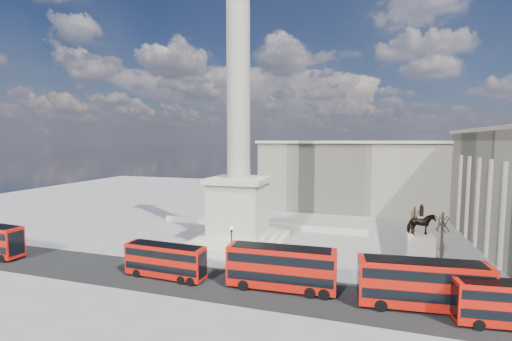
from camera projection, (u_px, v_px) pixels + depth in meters
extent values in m
plane|color=gray|center=(227.00, 254.00, 50.09)|extent=(180.00, 180.00, 0.00)
cube|color=black|center=(236.00, 286.00, 39.11)|extent=(120.00, 9.00, 0.01)
cube|color=beige|center=(239.00, 241.00, 54.81)|extent=(14.00, 14.00, 1.00)
cube|color=beige|center=(239.00, 237.00, 54.75)|extent=(12.00, 12.00, 0.50)
cube|color=beige|center=(239.00, 234.00, 54.70)|extent=(10.00, 10.00, 0.50)
cube|color=beige|center=(239.00, 208.00, 54.33)|extent=(8.00, 8.00, 8.00)
cube|color=beige|center=(239.00, 180.00, 53.95)|extent=(9.00, 9.00, 0.80)
cylinder|color=#A19A85|center=(238.00, 67.00, 52.45)|extent=(3.60, 3.60, 34.00)
cube|color=beige|center=(259.00, 225.00, 65.28)|extent=(40.00, 0.60, 1.10)
cube|color=#B3AC93|center=(367.00, 177.00, 81.66)|extent=(50.00, 16.00, 16.00)
cube|color=beige|center=(368.00, 142.00, 80.94)|extent=(51.00, 17.00, 0.60)
cube|color=#BC1309|center=(165.00, 260.00, 41.31)|extent=(10.25, 2.73, 3.74)
cube|color=black|center=(165.00, 265.00, 41.37)|extent=(9.84, 2.77, 0.83)
cube|color=black|center=(165.00, 252.00, 41.22)|extent=(9.84, 2.77, 0.83)
cube|color=black|center=(165.00, 245.00, 41.14)|extent=(9.22, 2.46, 0.06)
cylinder|color=black|center=(143.00, 270.00, 42.56)|extent=(1.12, 2.47, 1.02)
cylinder|color=black|center=(186.00, 277.00, 40.51)|extent=(1.12, 2.47, 1.02)
cylinder|color=black|center=(195.00, 278.00, 40.11)|extent=(1.12, 2.47, 1.02)
cube|color=#BC1309|center=(281.00, 267.00, 37.93)|extent=(12.14, 3.19, 4.43)
cube|color=black|center=(281.00, 274.00, 37.99)|extent=(11.66, 3.23, 0.99)
cube|color=black|center=(281.00, 257.00, 37.82)|extent=(11.66, 3.23, 0.99)
cube|color=black|center=(281.00, 247.00, 37.73)|extent=(10.92, 2.87, 0.07)
cylinder|color=black|center=(247.00, 281.00, 39.12)|extent=(1.31, 2.90, 1.20)
cylinder|color=black|center=(311.00, 288.00, 37.24)|extent=(1.31, 2.90, 1.20)
cylinder|color=black|center=(325.00, 289.00, 36.87)|extent=(1.31, 2.90, 1.20)
cylinder|color=black|center=(473.00, 319.00, 30.94)|extent=(1.30, 2.54, 1.02)
cube|color=#BC1309|center=(422.00, 284.00, 33.49)|extent=(12.34, 3.93, 4.47)
cube|color=black|center=(422.00, 291.00, 33.56)|extent=(11.86, 3.94, 0.99)
cube|color=black|center=(423.00, 272.00, 33.39)|extent=(11.86, 3.94, 0.99)
cube|color=black|center=(423.00, 261.00, 33.30)|extent=(11.11, 3.54, 0.07)
cylinder|color=black|center=(379.00, 300.00, 34.46)|extent=(1.49, 2.98, 1.21)
cylinder|color=black|center=(459.00, 307.00, 33.00)|extent=(1.49, 2.98, 1.21)
cylinder|color=black|center=(476.00, 308.00, 32.71)|extent=(1.49, 2.98, 1.21)
cylinder|color=black|center=(5.00, 255.00, 48.17)|extent=(1.27, 2.76, 1.14)
cylinder|color=black|center=(12.00, 256.00, 47.71)|extent=(1.27, 2.76, 1.14)
cylinder|color=black|center=(232.00, 270.00, 43.52)|extent=(0.40, 0.40, 0.45)
cylinder|color=black|center=(232.00, 251.00, 43.31)|extent=(0.14, 0.14, 5.39)
cylinder|color=black|center=(231.00, 230.00, 43.08)|extent=(0.27, 0.27, 0.27)
sphere|color=silver|center=(231.00, 228.00, 43.06)|extent=(0.50, 0.50, 0.50)
cube|color=beige|center=(419.00, 267.00, 44.45)|extent=(4.09, 3.07, 0.51)
cube|color=beige|center=(420.00, 252.00, 44.28)|extent=(3.27, 2.25, 4.50)
imported|color=black|center=(421.00, 224.00, 43.96)|extent=(3.55, 2.34, 2.76)
cylinder|color=black|center=(421.00, 211.00, 43.82)|extent=(0.51, 0.51, 1.23)
sphere|color=black|center=(422.00, 206.00, 43.75)|extent=(0.37, 0.37, 0.37)
cylinder|color=#332319|center=(442.00, 239.00, 45.67)|extent=(0.33, 0.33, 7.10)
cylinder|color=#332319|center=(414.00, 228.00, 52.06)|extent=(0.28, 0.28, 6.58)
imported|color=black|center=(383.00, 284.00, 37.67)|extent=(0.66, 0.50, 1.62)
imported|color=black|center=(358.00, 278.00, 39.31)|extent=(0.91, 0.80, 1.57)
imported|color=black|center=(304.00, 255.00, 47.17)|extent=(0.81, 1.15, 1.81)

